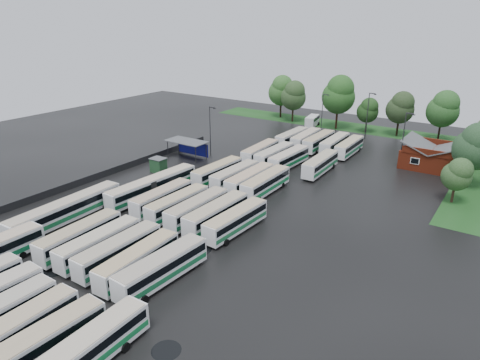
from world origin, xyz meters
The scene contains 51 objects.
ground centered at (0.00, 0.00, 0.00)m, with size 160.00×160.00×0.00m, color black.
brick_building centered at (24.00, 42.77, 1.87)m, with size 10.07×8.60×5.39m.
wash_shed centered at (-17.20, 22.02, 2.99)m, with size 8.20×4.20×3.58m.
utility_hut centered at (-16.20, 12.60, 1.32)m, with size 2.70×2.20×2.62m.
grass_strip_north centered at (2.00, 64.80, 0.01)m, with size 80.00×10.00×0.01m, color #184516.
west_fence centered at (-22.20, 8.00, 0.60)m, with size 0.10×50.00×1.20m, color #2D2D30.
bus_r0c3 centered at (5.18, -26.08, 1.66)m, with size 2.53×10.88×3.02m.
bus_r0c4 centered at (8.34, -25.82, 1.67)m, with size 2.75×10.97×3.03m.
bus_r1c0 centered at (-4.46, -12.74, 1.71)m, with size 2.90×11.29×3.11m.
bus_r1c1 centered at (-1.15, -12.54, 1.68)m, with size 2.52×10.99×3.05m.
bus_r1c2 centered at (2.00, -12.36, 1.70)m, with size 2.39×11.09×3.09m.
bus_r1c3 centered at (5.37, -12.62, 1.67)m, with size 2.86×11.03×3.04m.
bus_r1c4 centered at (8.56, -12.24, 1.75)m, with size 2.96×11.53×3.18m.
bus_r2c0 centered at (-4.53, 1.40, 1.67)m, with size 2.35×10.88×3.03m.
bus_r2c1 centered at (-1.19, 1.04, 1.65)m, with size 2.61×10.87×3.01m.
bus_r2c2 centered at (2.15, 1.35, 1.71)m, with size 2.46×11.19×3.11m.
bus_r2c3 centered at (5.36, 1.46, 1.74)m, with size 2.67×11.41×3.16m.
bus_r2c4 centered at (8.59, 1.33, 1.67)m, with size 2.84×11.03×3.04m.
bus_r3c0 centered at (-4.58, 14.92, 1.69)m, with size 2.75×11.13×3.08m.
bus_r3c1 centered at (-1.10, 15.10, 1.66)m, with size 2.66×10.91×3.02m.
bus_r3c2 centered at (2.13, 14.69, 1.73)m, with size 2.48×11.33×3.15m.
bus_r3c3 centered at (5.00, 14.80, 1.74)m, with size 2.47×11.40×3.17m.
bus_r4c0 centered at (-4.51, 28.68, 1.70)m, with size 2.84×11.22×3.10m.
bus_r4c1 centered at (-1.19, 28.44, 1.71)m, with size 2.59×11.19×3.10m.
bus_r4c2 centered at (2.06, 28.14, 1.70)m, with size 2.82×11.20×3.09m.
bus_r4c4 centered at (8.23, 28.45, 1.71)m, with size 2.62×11.19×3.10m.
bus_r5c0 centered at (-4.42, 41.77, 1.67)m, with size 2.55×10.97×3.04m.
bus_r5c1 centered at (-1.35, 42.33, 1.71)m, with size 2.76×11.22×3.10m.
bus_r5c2 centered at (1.82, 41.90, 1.73)m, with size 2.43×11.34×3.15m.
bus_r5c3 centered at (5.28, 42.11, 1.71)m, with size 2.67×11.23×3.11m.
bus_r5c4 centered at (8.55, 41.80, 1.66)m, with size 2.46×10.87×3.02m.
artic_bus_west_b centered at (-8.95, 3.97, 1.72)m, with size 3.14×16.83×3.11m.
artic_bus_west_c centered at (-12.17, -9.15, 1.77)m, with size 3.16×17.25×3.18m.
minibus centered at (-8.13, 59.96, 1.47)m, with size 3.25×6.38×2.66m.
tree_north_0 centered at (-19.84, 64.57, 7.53)m, with size 7.07×7.07×11.71m.
tree_north_1 centered at (-14.65, 61.83, 7.05)m, with size 6.62×6.62×10.96m.
tree_north_2 centered at (-1.92, 61.01, 8.62)m, with size 8.09×8.09×13.40m.
tree_north_3 centered at (5.46, 61.59, 5.47)m, with size 5.13×5.13×8.50m.
tree_north_4 centered at (12.69, 62.43, 6.81)m, with size 6.39×6.39×10.58m.
tree_north_5 centered at (21.68, 62.92, 7.44)m, with size 6.98×6.98×11.56m.
tree_east_0 centered at (30.34, 27.49, 4.62)m, with size 4.36×4.34×7.19m.
tree_east_1 centered at (31.32, 35.64, 7.07)m, with size 6.64×6.64×10.99m.
lamp_post_ne centered at (19.41, 39.30, 6.05)m, with size 1.60×0.31×10.41m.
lamp_post_nw centered at (-14.17, 25.51, 5.82)m, with size 1.54×0.30×10.03m.
lamp_post_back_w centered at (-3.08, 54.44, 5.52)m, with size 1.47×0.29×9.52m.
lamp_post_back_e centered at (7.39, 55.50, 6.15)m, with size 1.63×0.32×10.59m.
puddle_0 centered at (-3.45, -17.60, 0.00)m, with size 3.56×3.56×0.01m, color black.
puddle_1 centered at (7.80, -24.48, 0.00)m, with size 2.80×2.80×0.01m, color black.
puddle_2 centered at (-5.22, 4.47, 0.00)m, with size 6.13×6.13×0.01m, color black.
puddle_3 centered at (7.38, -4.84, 0.00)m, with size 3.16×3.16×0.01m, color black.
puddle_4 centered at (15.79, -19.44, 0.00)m, with size 2.57×2.57×0.01m, color black.
Camera 1 is at (36.90, -39.52, 26.26)m, focal length 32.00 mm.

